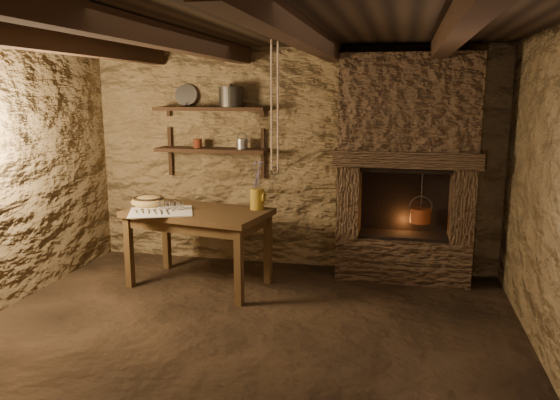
% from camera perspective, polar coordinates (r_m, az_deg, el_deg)
% --- Properties ---
extents(floor, '(4.50, 4.50, 0.00)m').
position_cam_1_polar(floor, '(4.48, -4.32, -14.23)').
color(floor, black).
rests_on(floor, ground).
extents(back_wall, '(4.50, 0.04, 2.40)m').
position_cam_1_polar(back_wall, '(6.04, 1.05, 4.28)').
color(back_wall, brown).
rests_on(back_wall, floor).
extents(front_wall, '(4.50, 0.04, 2.40)m').
position_cam_1_polar(front_wall, '(2.34, -19.28, -7.36)').
color(front_wall, brown).
rests_on(front_wall, floor).
extents(ceiling, '(4.50, 4.00, 0.04)m').
position_cam_1_polar(ceiling, '(4.08, -4.84, 17.88)').
color(ceiling, black).
rests_on(ceiling, back_wall).
extents(beam_far_left, '(0.14, 3.95, 0.16)m').
position_cam_1_polar(beam_far_left, '(4.74, -23.04, 15.02)').
color(beam_far_left, black).
rests_on(beam_far_left, ceiling).
extents(beam_mid_left, '(0.14, 3.95, 0.16)m').
position_cam_1_polar(beam_mid_left, '(4.25, -11.53, 16.21)').
color(beam_mid_left, black).
rests_on(beam_mid_left, ceiling).
extents(beam_mid_right, '(0.14, 3.95, 0.16)m').
position_cam_1_polar(beam_mid_right, '(3.95, 2.43, 16.82)').
color(beam_mid_right, black).
rests_on(beam_mid_right, ceiling).
extents(beam_far_right, '(0.14, 3.95, 0.16)m').
position_cam_1_polar(beam_far_right, '(3.90, 17.67, 16.40)').
color(beam_far_right, black).
rests_on(beam_far_right, ceiling).
extents(shelf_lower, '(1.25, 0.30, 0.04)m').
position_cam_1_polar(shelf_lower, '(6.10, -7.14, 5.22)').
color(shelf_lower, black).
rests_on(shelf_lower, back_wall).
extents(shelf_upper, '(1.25, 0.30, 0.04)m').
position_cam_1_polar(shelf_upper, '(6.07, -7.24, 9.44)').
color(shelf_upper, black).
rests_on(shelf_upper, back_wall).
extents(hearth, '(1.43, 0.51, 2.30)m').
position_cam_1_polar(hearth, '(5.68, 13.04, 3.84)').
color(hearth, '#3D2B1E').
rests_on(hearth, floor).
extents(work_table, '(1.48, 1.01, 0.78)m').
position_cam_1_polar(work_table, '(5.55, -8.46, -4.67)').
color(work_table, '#362413').
rests_on(work_table, floor).
extents(linen_cloth, '(0.74, 0.68, 0.01)m').
position_cam_1_polar(linen_cloth, '(5.42, -12.34, -1.21)').
color(linen_cloth, beige).
rests_on(linen_cloth, work_table).
extents(pewter_cutlery_row, '(0.54, 0.37, 0.01)m').
position_cam_1_polar(pewter_cutlery_row, '(5.40, -12.43, -1.15)').
color(pewter_cutlery_row, gray).
rests_on(pewter_cutlery_row, linen_cloth).
extents(drinking_glasses, '(0.19, 0.06, 0.08)m').
position_cam_1_polar(drinking_glasses, '(5.51, -11.67, -0.54)').
color(drinking_glasses, white).
rests_on(drinking_glasses, linen_cloth).
extents(stoneware_jug, '(0.15, 0.14, 0.48)m').
position_cam_1_polar(stoneware_jug, '(5.40, -2.40, 1.18)').
color(stoneware_jug, olive).
rests_on(stoneware_jug, work_table).
extents(wooden_bowl, '(0.40, 0.40, 0.13)m').
position_cam_1_polar(wooden_bowl, '(5.76, -13.56, -0.17)').
color(wooden_bowl, '#A18145').
rests_on(wooden_bowl, work_table).
extents(iron_stockpot, '(0.28, 0.28, 0.19)m').
position_cam_1_polar(iron_stockpot, '(5.99, -5.14, 10.59)').
color(iron_stockpot, '#282624').
rests_on(iron_stockpot, shelf_upper).
extents(tin_pan, '(0.26, 0.14, 0.25)m').
position_cam_1_polar(tin_pan, '(6.28, -9.77, 10.74)').
color(tin_pan, gray).
rests_on(tin_pan, shelf_upper).
extents(small_kettle, '(0.19, 0.16, 0.17)m').
position_cam_1_polar(small_kettle, '(5.98, -3.99, 5.89)').
color(small_kettle, gray).
rests_on(small_kettle, shelf_lower).
extents(rusty_tin, '(0.11, 0.11, 0.10)m').
position_cam_1_polar(rusty_tin, '(6.15, -8.60, 5.87)').
color(rusty_tin, '#521D10').
rests_on(rusty_tin, shelf_lower).
extents(red_pot, '(0.23, 0.22, 0.54)m').
position_cam_1_polar(red_pot, '(5.72, 14.48, -1.48)').
color(red_pot, maroon).
rests_on(red_pot, hearth).
extents(hanging_ropes, '(0.08, 0.08, 1.20)m').
position_cam_1_polar(hanging_ropes, '(5.06, -0.56, 9.79)').
color(hanging_ropes, '#CFB192').
rests_on(hanging_ropes, ceiling).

